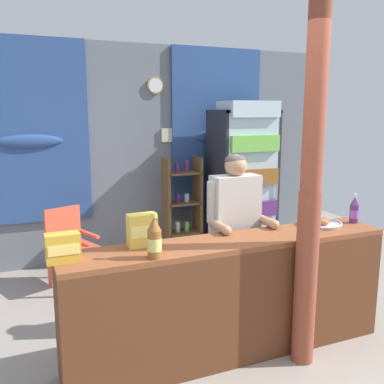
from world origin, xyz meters
name	(u,v)px	position (x,y,z in m)	size (l,w,h in m)	color
ground_plane	(198,310)	(0.00, 1.21, 0.00)	(7.84, 7.84, 0.00)	gray
back_wall_curtained	(140,150)	(-0.02, 3.07, 1.41)	(5.18, 0.22, 2.74)	slate
stall_counter	(237,291)	(-0.05, 0.35, 0.56)	(2.60, 0.45, 0.94)	brown
timber_post	(310,199)	(0.42, 0.13, 1.27)	(0.19, 0.17, 2.66)	brown
drink_fridge	(244,173)	(1.21, 2.50, 1.11)	(0.79, 0.63, 2.03)	#232328
bottle_shelf_rack	(182,206)	(0.43, 2.73, 0.69)	(0.48, 0.28, 1.32)	brown
plastic_lawn_chair	(69,242)	(-1.05, 2.33, 0.49)	(0.57, 0.57, 0.86)	#E5563D
shopkeeper	(235,220)	(0.19, 0.84, 0.97)	(0.53, 0.42, 1.54)	#28282D
soda_bottle_iced_tea	(154,239)	(-0.72, 0.28, 1.07)	(0.10, 0.10, 0.31)	brown
soda_bottle_grape_soda	(354,211)	(1.18, 0.48, 1.04)	(0.08, 0.08, 0.26)	#56286B
snack_box_choco_powder	(63,248)	(-1.29, 0.44, 1.03)	(0.22, 0.11, 0.19)	gold
snack_box_instant_noodle	(142,230)	(-0.72, 0.56, 1.06)	(0.21, 0.11, 0.24)	#EAD14C
pastry_tray	(319,222)	(0.85, 0.54, 0.96)	(0.37, 0.37, 0.07)	#BCBCC1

